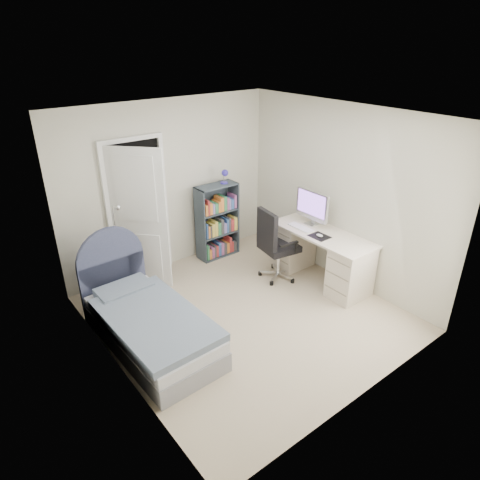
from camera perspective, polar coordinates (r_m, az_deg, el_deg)
room_shell at (r=5.01m, az=0.85°, el=1.93°), size 3.50×3.70×2.60m
door at (r=6.05m, az=-13.40°, el=3.31°), size 0.92×0.63×2.06m
bed at (r=5.15m, az=-12.17°, el=-10.71°), size 0.95×1.92×1.17m
nightstand at (r=6.18m, az=-16.21°, el=-2.98°), size 0.42×0.42×0.62m
floor_lamp at (r=6.01m, az=-15.57°, el=-2.38°), size 0.19×0.19×1.31m
bookcase at (r=6.81m, az=-2.97°, el=2.17°), size 0.67×0.29×1.42m
desk at (r=6.27m, az=10.66°, el=-1.85°), size 0.62×1.55×1.27m
office_chair at (r=6.12m, az=4.60°, el=-0.24°), size 0.58×0.60×1.09m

